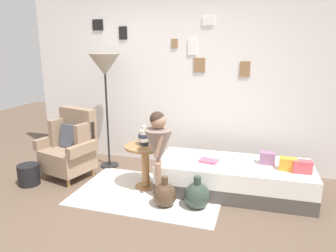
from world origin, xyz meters
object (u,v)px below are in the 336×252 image
(floor_lamp, at_px, (105,69))
(book_on_daybed, at_px, (209,161))
(demijohn_far, at_px, (197,195))
(armchair, at_px, (71,147))
(side_table, at_px, (145,158))
(demijohn_near, at_px, (165,195))
(daybed, at_px, (234,177))
(person_child, at_px, (158,144))
(vase_striped, at_px, (144,137))
(magazine_basket, at_px, (29,175))

(floor_lamp, height_order, book_on_daybed, floor_lamp)
(demijohn_far, bearing_deg, armchair, 168.23)
(side_table, bearing_deg, floor_lamp, 145.95)
(armchair, xyz_separation_m, side_table, (1.15, -0.06, -0.03))
(armchair, relative_size, demijohn_near, 2.64)
(daybed, distance_m, floor_lamp, 2.36)
(daybed, relative_size, demijohn_far, 4.94)
(side_table, distance_m, demijohn_far, 0.87)
(person_child, distance_m, demijohn_far, 0.75)
(vase_striped, bearing_deg, demijohn_near, -46.50)
(book_on_daybed, bearing_deg, demijohn_near, -128.00)
(armchair, height_order, magazine_basket, armchair)
(vase_striped, relative_size, demijohn_far, 0.66)
(side_table, bearing_deg, demijohn_far, -23.96)
(daybed, bearing_deg, vase_striped, -171.50)
(daybed, distance_m, vase_striped, 1.25)
(floor_lamp, xyz_separation_m, book_on_daybed, (1.62, -0.42, -1.09))
(floor_lamp, relative_size, demijohn_near, 4.66)
(book_on_daybed, relative_size, demijohn_near, 0.60)
(vase_striped, xyz_separation_m, magazine_basket, (-1.53, -0.39, -0.55))
(armchair, height_order, book_on_daybed, armchair)
(vase_striped, distance_m, magazine_basket, 1.67)
(side_table, xyz_separation_m, floor_lamp, (-0.82, 0.55, 1.10))
(daybed, relative_size, person_child, 1.77)
(vase_striped, distance_m, demijohn_far, 1.01)
(side_table, bearing_deg, person_child, -40.02)
(armchair, relative_size, vase_striped, 3.79)
(daybed, bearing_deg, book_on_daybed, -167.89)
(daybed, height_order, side_table, side_table)
(person_child, distance_m, magazine_basket, 1.89)
(armchair, relative_size, book_on_daybed, 4.41)
(floor_lamp, xyz_separation_m, demijohn_near, (1.21, -0.96, -1.36))
(floor_lamp, height_order, demijohn_near, floor_lamp)
(book_on_daybed, height_order, demijohn_far, book_on_daybed)
(person_child, relative_size, demijohn_far, 2.79)
(vase_striped, bearing_deg, person_child, -40.93)
(vase_striped, bearing_deg, side_table, -50.18)
(book_on_daybed, bearing_deg, daybed, 12.11)
(side_table, bearing_deg, armchair, 176.96)
(vase_striped, relative_size, magazine_basket, 0.91)
(daybed, height_order, book_on_daybed, book_on_daybed)
(book_on_daybed, bearing_deg, side_table, -171.00)
(side_table, height_order, demijohn_far, side_table)
(floor_lamp, distance_m, demijohn_near, 2.05)
(armchair, bearing_deg, person_child, -10.95)
(daybed, relative_size, side_table, 3.29)
(person_child, bearing_deg, armchair, 169.05)
(book_on_daybed, xyz_separation_m, demijohn_far, (-0.05, -0.46, -0.26))
(demijohn_far, bearing_deg, side_table, 156.04)
(demijohn_near, bearing_deg, person_child, 125.19)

